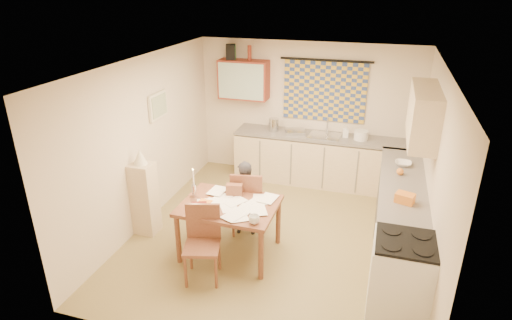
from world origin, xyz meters
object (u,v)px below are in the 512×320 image
(chair_far, at_px, (248,213))
(stove, at_px, (400,280))
(counter_back, at_px, (326,161))
(shelf_stand, at_px, (145,199))
(dining_table, at_px, (230,228))
(person, at_px, (245,198))
(counter_right, at_px, (399,217))

(chair_far, bearing_deg, stove, 140.69)
(counter_back, xyz_separation_m, shelf_stand, (-2.28, -2.39, 0.09))
(stove, height_order, dining_table, stove)
(stove, bearing_deg, person, 151.65)
(chair_far, bearing_deg, dining_table, 73.38)
(counter_right, height_order, stove, stove)
(stove, relative_size, dining_table, 0.79)
(counter_right, relative_size, stove, 2.96)
(stove, xyz_separation_m, chair_far, (-2.11, 1.20, -0.19))
(counter_right, relative_size, chair_far, 2.95)
(counter_back, bearing_deg, stove, -68.21)
(counter_back, distance_m, stove, 3.39)
(dining_table, relative_size, person, 1.10)
(counter_right, xyz_separation_m, stove, (0.00, -1.45, 0.05))
(stove, distance_m, person, 2.43)
(person, height_order, shelf_stand, person)
(chair_far, bearing_deg, counter_back, -123.11)
(stove, distance_m, chair_far, 2.43)
(counter_back, bearing_deg, dining_table, -109.97)
(counter_right, bearing_deg, shelf_stand, -168.97)
(counter_back, height_order, counter_right, same)
(counter_back, height_order, shelf_stand, shelf_stand)
(stove, height_order, chair_far, chair_far)
(person, bearing_deg, shelf_stand, 5.46)
(stove, bearing_deg, chair_far, 150.28)
(stove, xyz_separation_m, shelf_stand, (-3.54, 0.76, 0.05))
(stove, height_order, shelf_stand, shelf_stand)
(counter_right, distance_m, dining_table, 2.33)
(person, bearing_deg, dining_table, 75.69)
(counter_back, relative_size, shelf_stand, 3.02)
(stove, xyz_separation_m, dining_table, (-2.18, 0.62, -0.12))
(counter_back, distance_m, dining_table, 2.69)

